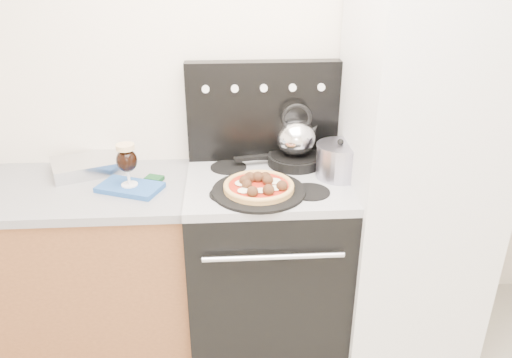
{
  "coord_description": "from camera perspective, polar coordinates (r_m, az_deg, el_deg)",
  "views": [
    {
      "loc": [
        -0.11,
        -0.95,
        1.91
      ],
      "look_at": [
        0.02,
        1.05,
        0.98
      ],
      "focal_mm": 35.0,
      "sensor_mm": 36.0,
      "label": 1
    }
  ],
  "objects": [
    {
      "name": "pizza",
      "position": [
        2.22,
        0.32,
        -0.68
      ],
      "size": [
        0.4,
        0.4,
        0.04
      ],
      "primitive_type": null,
      "rotation": [
        0.0,
        0.0,
        0.33
      ],
      "color": "tan",
      "rests_on": "pizza_pan"
    },
    {
      "name": "cooktop",
      "position": [
        2.37,
        1.26,
        -0.48
      ],
      "size": [
        0.76,
        0.65,
        0.04
      ],
      "primitive_type": "cube",
      "color": "#ADADB2",
      "rests_on": "stove_body"
    },
    {
      "name": "base_cabinet",
      "position": [
        2.77,
        -22.65,
        -9.67
      ],
      "size": [
        1.45,
        0.6,
        0.86
      ],
      "primitive_type": "cube",
      "color": "brown",
      "rests_on": "ground"
    },
    {
      "name": "backguard",
      "position": [
        2.52,
        0.79,
        7.76
      ],
      "size": [
        0.76,
        0.08,
        0.5
      ],
      "primitive_type": "cube",
      "color": "black",
      "rests_on": "cooktop"
    },
    {
      "name": "stock_pot",
      "position": [
        2.39,
        9.46,
        1.96
      ],
      "size": [
        0.26,
        0.26,
        0.15
      ],
      "primitive_type": "cylinder",
      "rotation": [
        0.0,
        0.0,
        0.29
      ],
      "color": "#A7A4B8",
      "rests_on": "cooktop"
    },
    {
      "name": "stove_body",
      "position": [
        2.6,
        1.17,
        -9.7
      ],
      "size": [
        0.76,
        0.65,
        0.88
      ],
      "primitive_type": "cube",
      "color": "black",
      "rests_on": "ground"
    },
    {
      "name": "countertop",
      "position": [
        2.56,
        -24.29,
        -1.28
      ],
      "size": [
        1.48,
        0.63,
        0.04
      ],
      "primitive_type": "cube",
      "color": "gray",
      "rests_on": "base_cabinet"
    },
    {
      "name": "beer_glass",
      "position": [
        2.32,
        -14.5,
        1.59
      ],
      "size": [
        0.1,
        0.1,
        0.2
      ],
      "primitive_type": null,
      "rotation": [
        0.0,
        0.0,
        0.01
      ],
      "color": "black",
      "rests_on": "oven_mitt"
    },
    {
      "name": "pizza_pan",
      "position": [
        2.23,
        0.32,
        -1.36
      ],
      "size": [
        0.47,
        0.47,
        0.01
      ],
      "primitive_type": "cylinder",
      "rotation": [
        0.0,
        0.0,
        0.13
      ],
      "color": "black",
      "rests_on": "cooktop"
    },
    {
      "name": "room_shell",
      "position": [
        1.42,
        1.17,
        -3.0
      ],
      "size": [
        3.52,
        3.01,
        2.52
      ],
      "color": "#B5AFA1",
      "rests_on": "ground"
    },
    {
      "name": "skillet",
      "position": [
        2.52,
        4.49,
        2.23
      ],
      "size": [
        0.32,
        0.32,
        0.05
      ],
      "primitive_type": "cylinder",
      "rotation": [
        0.0,
        0.0,
        0.18
      ],
      "color": "black",
      "rests_on": "cooktop"
    },
    {
      "name": "tea_kettle",
      "position": [
        2.47,
        4.59,
        5.13
      ],
      "size": [
        0.25,
        0.25,
        0.22
      ],
      "primitive_type": null,
      "rotation": [
        0.0,
        0.0,
        -0.27
      ],
      "color": "silver",
      "rests_on": "skillet"
    },
    {
      "name": "oven_mitt",
      "position": [
        2.37,
        -14.21,
        -0.95
      ],
      "size": [
        0.32,
        0.26,
        0.02
      ],
      "primitive_type": "cube",
      "rotation": [
        0.0,
        0.0,
        -0.39
      ],
      "color": "#24539F",
      "rests_on": "countertop"
    },
    {
      "name": "fridge",
      "position": [
        2.48,
        17.67,
        0.78
      ],
      "size": [
        0.64,
        0.68,
        1.9
      ],
      "primitive_type": "cube",
      "color": "silver",
      "rests_on": "ground"
    },
    {
      "name": "foil_sheet",
      "position": [
        2.61,
        -18.76,
        1.46
      ],
      "size": [
        0.39,
        0.34,
        0.07
      ],
      "primitive_type": "cube",
      "rotation": [
        0.0,
        0.0,
        0.39
      ],
      "color": "white",
      "rests_on": "countertop"
    }
  ]
}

